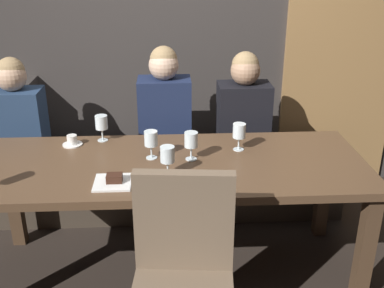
{
  "coord_description": "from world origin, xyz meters",
  "views": [
    {
      "loc": [
        -0.01,
        -2.34,
        1.84
      ],
      "look_at": [
        0.12,
        0.02,
        0.84
      ],
      "focal_mm": 43.05,
      "sensor_mm": 36.0,
      "label": 1
    }
  ],
  "objects_px": {
    "dining_table": "(171,176)",
    "diner_bearded": "(165,108)",
    "diner_redhead": "(17,115)",
    "wine_glass_near_left": "(101,124)",
    "wine_glass_end_left": "(191,140)",
    "wine_glass_near_right": "(167,155)",
    "espresso_cup": "(72,141)",
    "dessert_plate": "(113,181)",
    "wine_glass_center_back": "(239,131)",
    "wine_glass_far_left": "(151,140)",
    "diner_far_end": "(244,110)",
    "chair_near_side": "(183,271)",
    "banquette_bench": "(171,184)"
  },
  "relations": [
    {
      "from": "dining_table",
      "to": "diner_bearded",
      "type": "bearing_deg",
      "value": 92.66
    },
    {
      "from": "diner_redhead",
      "to": "wine_glass_near_left",
      "type": "bearing_deg",
      "value": -29.43
    },
    {
      "from": "dining_table",
      "to": "wine_glass_end_left",
      "type": "bearing_deg",
      "value": 15.49
    },
    {
      "from": "diner_redhead",
      "to": "wine_glass_near_right",
      "type": "distance_m",
      "value": 1.33
    },
    {
      "from": "diner_redhead",
      "to": "espresso_cup",
      "type": "height_order",
      "value": "diner_redhead"
    },
    {
      "from": "diner_redhead",
      "to": "espresso_cup",
      "type": "relative_size",
      "value": 6.19
    },
    {
      "from": "wine_glass_near_right",
      "to": "dessert_plate",
      "type": "xyz_separation_m",
      "value": [
        -0.28,
        -0.08,
        -0.1
      ]
    },
    {
      "from": "wine_glass_center_back",
      "to": "wine_glass_far_left",
      "type": "bearing_deg",
      "value": -169.99
    },
    {
      "from": "diner_far_end",
      "to": "wine_glass_center_back",
      "type": "xyz_separation_m",
      "value": [
        -0.11,
        -0.52,
        0.04
      ]
    },
    {
      "from": "diner_far_end",
      "to": "wine_glass_center_back",
      "type": "relative_size",
      "value": 4.67
    },
    {
      "from": "dining_table",
      "to": "dessert_plate",
      "type": "height_order",
      "value": "dessert_plate"
    },
    {
      "from": "diner_far_end",
      "to": "dessert_plate",
      "type": "relative_size",
      "value": 4.03
    },
    {
      "from": "diner_bearded",
      "to": "dessert_plate",
      "type": "relative_size",
      "value": 4.24
    },
    {
      "from": "wine_glass_far_left",
      "to": "espresso_cup",
      "type": "height_order",
      "value": "wine_glass_far_left"
    },
    {
      "from": "dessert_plate",
      "to": "espresso_cup",
      "type": "bearing_deg",
      "value": 120.29
    },
    {
      "from": "dessert_plate",
      "to": "wine_glass_near_left",
      "type": "bearing_deg",
      "value": 102.21
    },
    {
      "from": "dining_table",
      "to": "espresso_cup",
      "type": "height_order",
      "value": "espresso_cup"
    },
    {
      "from": "chair_near_side",
      "to": "wine_glass_far_left",
      "type": "bearing_deg",
      "value": 100.81
    },
    {
      "from": "diner_far_end",
      "to": "banquette_bench",
      "type": "bearing_deg",
      "value": 176.98
    },
    {
      "from": "diner_far_end",
      "to": "wine_glass_end_left",
      "type": "height_order",
      "value": "diner_far_end"
    },
    {
      "from": "diner_bearded",
      "to": "wine_glass_far_left",
      "type": "height_order",
      "value": "diner_bearded"
    },
    {
      "from": "diner_bearded",
      "to": "wine_glass_far_left",
      "type": "distance_m",
      "value": 0.63
    },
    {
      "from": "wine_glass_far_left",
      "to": "banquette_bench",
      "type": "bearing_deg",
      "value": 80.33
    },
    {
      "from": "diner_far_end",
      "to": "wine_glass_near_right",
      "type": "bearing_deg",
      "value": -122.61
    },
    {
      "from": "wine_glass_far_left",
      "to": "wine_glass_near_right",
      "type": "bearing_deg",
      "value": -67.6
    },
    {
      "from": "banquette_bench",
      "to": "diner_bearded",
      "type": "distance_m",
      "value": 0.6
    },
    {
      "from": "wine_glass_near_right",
      "to": "diner_bearded",
      "type": "bearing_deg",
      "value": 91.0
    },
    {
      "from": "wine_glass_end_left",
      "to": "espresso_cup",
      "type": "xyz_separation_m",
      "value": [
        -0.71,
        0.25,
        -0.09
      ]
    },
    {
      "from": "wine_glass_center_back",
      "to": "diner_bearded",
      "type": "bearing_deg",
      "value": 129.29
    },
    {
      "from": "chair_near_side",
      "to": "wine_glass_center_back",
      "type": "distance_m",
      "value": 0.99
    },
    {
      "from": "dining_table",
      "to": "wine_glass_far_left",
      "type": "bearing_deg",
      "value": 150.26
    },
    {
      "from": "espresso_cup",
      "to": "diner_redhead",
      "type": "bearing_deg",
      "value": 137.13
    },
    {
      "from": "chair_near_side",
      "to": "wine_glass_far_left",
      "type": "xyz_separation_m",
      "value": [
        -0.15,
        0.78,
        0.29
      ]
    },
    {
      "from": "wine_glass_far_left",
      "to": "chair_near_side",
      "type": "bearing_deg",
      "value": -79.19
    },
    {
      "from": "diner_bearded",
      "to": "wine_glass_center_back",
      "type": "height_order",
      "value": "diner_bearded"
    },
    {
      "from": "wine_glass_center_back",
      "to": "espresso_cup",
      "type": "height_order",
      "value": "wine_glass_center_back"
    },
    {
      "from": "wine_glass_center_back",
      "to": "wine_glass_near_left",
      "type": "height_order",
      "value": "same"
    },
    {
      "from": "diner_bearded",
      "to": "diner_far_end",
      "type": "distance_m",
      "value": 0.55
    },
    {
      "from": "dining_table",
      "to": "diner_far_end",
      "type": "distance_m",
      "value": 0.86
    },
    {
      "from": "wine_glass_far_left",
      "to": "wine_glass_near_right",
      "type": "relative_size",
      "value": 1.0
    },
    {
      "from": "dining_table",
      "to": "chair_near_side",
      "type": "bearing_deg",
      "value": -86.76
    },
    {
      "from": "dining_table",
      "to": "wine_glass_center_back",
      "type": "height_order",
      "value": "wine_glass_center_back"
    },
    {
      "from": "banquette_bench",
      "to": "dessert_plate",
      "type": "height_order",
      "value": "dessert_plate"
    },
    {
      "from": "dining_table",
      "to": "diner_far_end",
      "type": "xyz_separation_m",
      "value": [
        0.52,
        0.67,
        0.16
      ]
    },
    {
      "from": "dining_table",
      "to": "chair_near_side",
      "type": "relative_size",
      "value": 2.24
    },
    {
      "from": "diner_bearded",
      "to": "dessert_plate",
      "type": "bearing_deg",
      "value": -105.93
    },
    {
      "from": "wine_glass_center_back",
      "to": "dessert_plate",
      "type": "height_order",
      "value": "wine_glass_center_back"
    },
    {
      "from": "wine_glass_near_left",
      "to": "espresso_cup",
      "type": "xyz_separation_m",
      "value": [
        -0.18,
        -0.06,
        -0.09
      ]
    },
    {
      "from": "wine_glass_center_back",
      "to": "wine_glass_far_left",
      "type": "xyz_separation_m",
      "value": [
        -0.51,
        -0.09,
        -0.0
      ]
    },
    {
      "from": "chair_near_side",
      "to": "diner_far_end",
      "type": "height_order",
      "value": "diner_far_end"
    }
  ]
}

